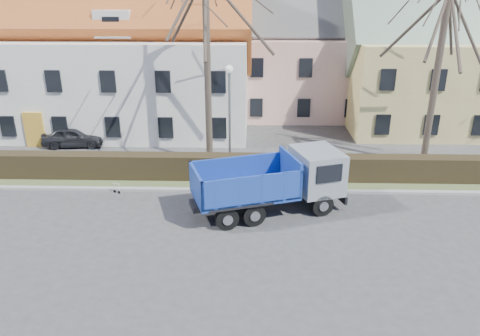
{
  "coord_description": "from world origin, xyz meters",
  "views": [
    {
      "loc": [
        0.4,
        -16.24,
        9.58
      ],
      "look_at": [
        -0.15,
        3.69,
        1.6
      ],
      "focal_mm": 35.0,
      "sensor_mm": 36.0,
      "label": 1
    }
  ],
  "objects_px": {
    "cart_frame": "(114,187)",
    "parked_car_a": "(74,137)",
    "dump_truck": "(264,184)",
    "streetlight": "(230,121)"
  },
  "relations": [
    {
      "from": "parked_car_a",
      "to": "streetlight",
      "type": "bearing_deg",
      "value": -116.99
    },
    {
      "from": "dump_truck",
      "to": "parked_car_a",
      "type": "xyz_separation_m",
      "value": [
        -11.61,
        8.63,
        -0.74
      ]
    },
    {
      "from": "streetlight",
      "to": "parked_car_a",
      "type": "relative_size",
      "value": 1.56
    },
    {
      "from": "cart_frame",
      "to": "dump_truck",
      "type": "bearing_deg",
      "value": -14.42
    },
    {
      "from": "cart_frame",
      "to": "parked_car_a",
      "type": "distance_m",
      "value": 8.06
    },
    {
      "from": "streetlight",
      "to": "cart_frame",
      "type": "xyz_separation_m",
      "value": [
        -5.54,
        -2.69,
        -2.61
      ]
    },
    {
      "from": "dump_truck",
      "to": "streetlight",
      "type": "distance_m",
      "value": 5.1
    },
    {
      "from": "dump_truck",
      "to": "streetlight",
      "type": "xyz_separation_m",
      "value": [
        -1.7,
        4.56,
        1.53
      ]
    },
    {
      "from": "cart_frame",
      "to": "parked_car_a",
      "type": "xyz_separation_m",
      "value": [
        -4.37,
        6.77,
        0.34
      ]
    },
    {
      "from": "dump_truck",
      "to": "cart_frame",
      "type": "bearing_deg",
      "value": 147.18
    }
  ]
}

